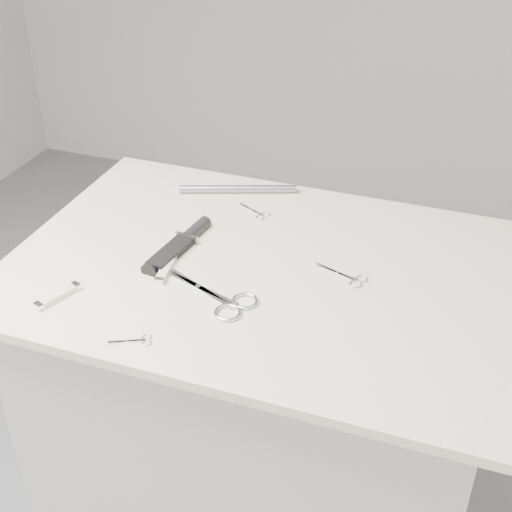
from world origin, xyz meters
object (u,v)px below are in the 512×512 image
(large_shears, at_px, (222,299))
(tiny_scissors, at_px, (136,341))
(embroidery_scissors_a, at_px, (349,277))
(embroidery_scissors_b, at_px, (257,213))
(plinth, at_px, (262,433))
(sheathed_knife, at_px, (182,242))
(pocket_knife_a, at_px, (58,296))
(pocket_knife_b, at_px, (166,269))
(metal_rail, at_px, (238,189))

(large_shears, distance_m, tiny_scissors, 0.18)
(embroidery_scissors_a, distance_m, embroidery_scissors_b, 0.31)
(plinth, relative_size, tiny_scissors, 12.46)
(embroidery_scissors_a, bearing_deg, sheathed_knife, -161.31)
(embroidery_scissors_a, xyz_separation_m, sheathed_knife, (-0.35, -0.00, 0.01))
(plinth, xyz_separation_m, sheathed_knife, (-0.18, 0.02, 0.48))
(large_shears, bearing_deg, embroidery_scissors_b, 120.02)
(tiny_scissors, relative_size, pocket_knife_a, 0.76)
(embroidery_scissors_a, height_order, pocket_knife_a, pocket_knife_a)
(tiny_scissors, relative_size, pocket_knife_b, 0.79)
(sheathed_knife, bearing_deg, tiny_scissors, -162.57)
(pocket_knife_a, height_order, pocket_knife_b, same)
(pocket_knife_a, bearing_deg, embroidery_scissors_a, -42.29)
(sheathed_knife, bearing_deg, embroidery_scissors_b, -21.54)
(pocket_knife_a, bearing_deg, sheathed_knife, -8.75)
(metal_rail, bearing_deg, pocket_knife_a, -108.24)
(large_shears, relative_size, metal_rail, 0.81)
(embroidery_scissors_b, xyz_separation_m, pocket_knife_a, (-0.24, -0.42, 0.00))
(pocket_knife_b, relative_size, metal_rail, 0.33)
(large_shears, bearing_deg, pocket_knife_a, -140.28)
(plinth, bearing_deg, metal_rail, 120.28)
(embroidery_scissors_b, height_order, sheathed_knife, sheathed_knife)
(embroidery_scissors_a, relative_size, sheathed_knife, 0.53)
(pocket_knife_b, xyz_separation_m, metal_rail, (0.02, 0.35, 0.00))
(large_shears, bearing_deg, pocket_knife_b, -178.27)
(embroidery_scissors_b, distance_m, pocket_knife_b, 0.29)
(sheathed_knife, relative_size, pocket_knife_b, 2.25)
(tiny_scissors, relative_size, metal_rail, 0.27)
(large_shears, relative_size, tiny_scissors, 3.05)
(sheathed_knife, xyz_separation_m, pocket_knife_a, (-0.14, -0.24, -0.00))
(large_shears, height_order, pocket_knife_a, pocket_knife_a)
(large_shears, xyz_separation_m, metal_rail, (-0.12, 0.40, 0.01))
(metal_rail, bearing_deg, sheathed_knife, -95.51)
(pocket_knife_b, height_order, metal_rail, metal_rail)
(metal_rail, bearing_deg, pocket_knife_b, -92.46)
(plinth, height_order, pocket_knife_b, pocket_knife_b)
(metal_rail, bearing_deg, embroidery_scissors_b, -45.86)
(sheathed_knife, bearing_deg, pocket_knife_b, -167.14)
(embroidery_scissors_a, distance_m, sheathed_knife, 0.35)
(sheathed_knife, distance_m, metal_rail, 0.26)
(tiny_scissors, bearing_deg, metal_rail, 67.20)
(tiny_scissors, bearing_deg, sheathed_knife, 74.21)
(embroidery_scissors_b, xyz_separation_m, pocket_knife_b, (-0.09, -0.28, 0.00))
(large_shears, height_order, pocket_knife_b, pocket_knife_b)
(sheathed_knife, distance_m, pocket_knife_b, 0.10)
(plinth, xyz_separation_m, embroidery_scissors_a, (0.17, 0.02, 0.47))
(plinth, relative_size, embroidery_scissors_b, 10.45)
(pocket_knife_a, relative_size, metal_rail, 0.35)
(plinth, xyz_separation_m, embroidery_scissors_b, (-0.08, 0.19, 0.47))
(tiny_scissors, relative_size, sheathed_knife, 0.35)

